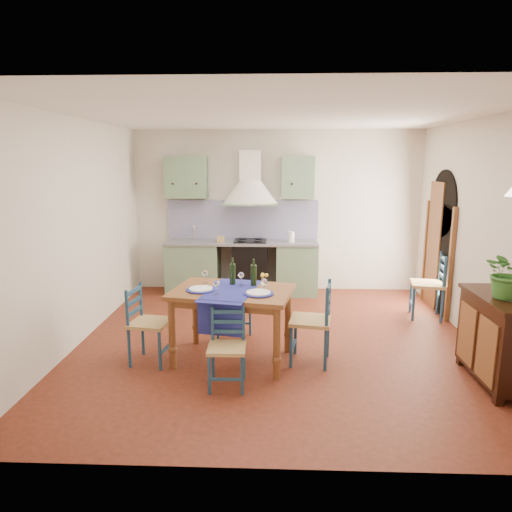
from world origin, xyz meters
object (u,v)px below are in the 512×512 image
at_px(chair_near, 227,347).
at_px(sideboard, 499,337).
at_px(dining_table, 232,298).
at_px(potted_plant, 509,272).

height_order(chair_near, sideboard, sideboard).
height_order(dining_table, potted_plant, potted_plant).
bearing_deg(sideboard, potted_plant, -90.18).
bearing_deg(dining_table, sideboard, -9.43).
xyz_separation_m(dining_table, chair_near, (0.00, -0.62, -0.33)).
distance_m(chair_near, potted_plant, 2.88).
relative_size(dining_table, chair_near, 1.82).
height_order(chair_near, potted_plant, potted_plant).
bearing_deg(dining_table, potted_plant, -10.30).
distance_m(dining_table, sideboard, 2.82).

